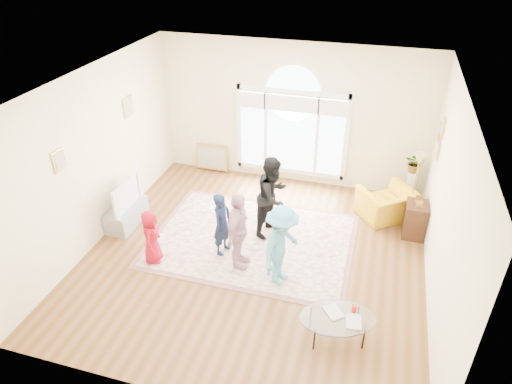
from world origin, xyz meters
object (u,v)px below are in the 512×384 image
(coffee_table, at_px, (338,318))
(armchair, at_px, (387,204))
(area_rug, at_px, (253,240))
(television, at_px, (123,193))
(tv_console, at_px, (127,215))

(coffee_table, distance_m, armchair, 3.48)
(coffee_table, bearing_deg, area_rug, 116.38)
(television, distance_m, coffee_table, 4.77)
(area_rug, xyz_separation_m, coffee_table, (1.84, -1.91, 0.39))
(tv_console, height_order, coffee_table, coffee_table)
(area_rug, xyz_separation_m, tv_console, (-2.59, -0.15, 0.20))
(television, bearing_deg, armchair, 18.49)
(armchair, bearing_deg, television, -18.91)
(television, bearing_deg, coffee_table, -21.76)
(tv_console, xyz_separation_m, coffee_table, (4.43, -1.77, 0.19))
(television, bearing_deg, area_rug, 3.23)
(tv_console, distance_m, armchair, 5.26)
(tv_console, height_order, armchair, armchair)
(area_rug, relative_size, armchair, 3.58)
(tv_console, distance_m, television, 0.50)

